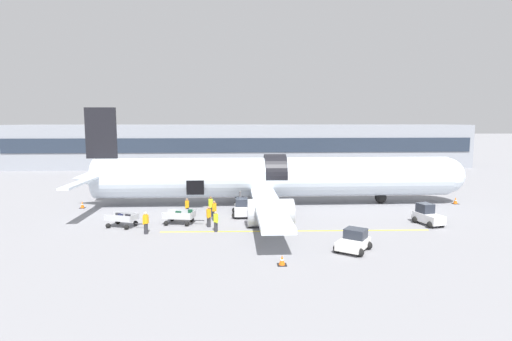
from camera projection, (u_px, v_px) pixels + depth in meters
ground_plane at (252, 216)px, 36.49m from camera, size 500.00×500.00×0.00m
apron_marking_line at (296, 231)px, 31.34m from camera, size 21.17×0.80×0.01m
terminal_strip at (242, 145)px, 77.25m from camera, size 85.39×12.50×7.98m
airplane at (271, 178)px, 41.10m from camera, size 40.49×33.68×9.94m
baggage_tug_lead at (428, 216)px, 33.22m from camera, size 2.11×2.93×1.73m
baggage_tug_mid at (242, 208)px, 36.56m from camera, size 1.79×3.26×1.49m
baggage_tug_rear at (354, 242)px, 26.52m from camera, size 2.81×3.06×1.41m
baggage_cart_loading at (181, 217)px, 33.54m from camera, size 3.52×2.20×1.16m
baggage_cart_queued at (123, 220)px, 32.54m from camera, size 3.36×2.19×1.10m
ground_crew_loader_a at (211, 206)px, 36.00m from camera, size 0.42×0.63×1.85m
ground_crew_loader_b at (216, 221)px, 31.07m from camera, size 0.48×0.55×1.62m
ground_crew_driver at (209, 216)px, 32.46m from camera, size 0.45×0.60×1.71m
ground_crew_supervisor at (146, 222)px, 30.41m from camera, size 0.54×0.56×1.73m
ground_crew_helper at (214, 210)px, 34.56m from camera, size 0.55×0.55×1.75m
ground_crew_marshal at (187, 207)px, 36.26m from camera, size 0.49×0.56×1.63m
safety_cone_nose at (455, 201)px, 41.71m from camera, size 0.61×0.61×0.68m
safety_cone_engine_left at (282, 260)px, 23.84m from camera, size 0.57×0.57×0.61m
safety_cone_wingtip at (283, 220)px, 33.48m from camera, size 0.45×0.45×0.73m
safety_cone_tail at (82, 205)px, 39.64m from camera, size 0.53×0.53×0.69m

